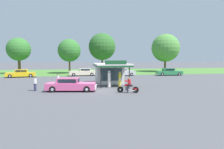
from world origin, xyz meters
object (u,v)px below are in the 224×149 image
at_px(parked_car_back_row_left, 21,74).
at_px(featured_classic_sedan, 71,85).
at_px(parked_car_back_row_centre_right, 83,72).
at_px(gas_pump_offside, 120,80).
at_px(parked_car_second_row_spare, 169,72).
at_px(parked_car_back_row_far_left, 121,72).
at_px(bystander_standing_back_lot, 35,83).
at_px(motorcycle_with_rider, 128,86).
at_px(bystander_strolling_foreground, 58,80).
at_px(gas_pump_nearside, 109,80).

bearing_deg(parked_car_back_row_left, featured_classic_sedan, -60.38).
bearing_deg(parked_car_back_row_centre_right, gas_pump_offside, -76.19).
distance_m(parked_car_second_row_spare, parked_car_back_row_centre_right, 17.90).
xyz_separation_m(parked_car_back_row_far_left, parked_car_second_row_spare, (10.06, -0.81, -0.03)).
distance_m(parked_car_back_row_left, bystander_standing_back_lot, 17.51).
relative_size(parked_car_back_row_far_left, parked_car_second_row_spare, 1.03).
distance_m(motorcycle_with_rider, parked_car_back_row_centre_right, 20.63).
xyz_separation_m(featured_classic_sedan, parked_car_back_row_centre_right, (1.82, 18.10, 0.04)).
distance_m(gas_pump_offside, bystander_standing_back_lot, 9.68).
bearing_deg(parked_car_back_row_left, bystander_standing_back_lot, -69.99).
distance_m(motorcycle_with_rider, bystander_strolling_foreground, 9.88).
bearing_deg(featured_classic_sedan, motorcycle_with_rider, -20.06).
bearing_deg(parked_car_back_row_far_left, gas_pump_offside, -103.92).
relative_size(featured_classic_sedan, bystander_strolling_foreground, 3.71).
bearing_deg(bystander_strolling_foreground, parked_car_back_row_centre_right, 75.61).
height_order(motorcycle_with_rider, bystander_standing_back_lot, bystander_standing_back_lot).
distance_m(featured_classic_sedan, bystander_standing_back_lot, 3.87).
bearing_deg(featured_classic_sedan, bystander_strolling_foreground, 112.73).
xyz_separation_m(motorcycle_with_rider, featured_classic_sedan, (-5.84, 2.13, 0.00)).
distance_m(parked_car_back_row_far_left, parked_car_back_row_centre_right, 7.84).
relative_size(parked_car_back_row_far_left, parked_car_back_row_centre_right, 1.03).
bearing_deg(bystander_standing_back_lot, gas_pump_offside, 5.91).
xyz_separation_m(gas_pump_offside, parked_car_second_row_spare, (13.72, 13.95, -0.19)).
bearing_deg(motorcycle_with_rider, parked_car_back_row_far_left, 78.91).
relative_size(parked_car_back_row_left, bystander_strolling_foreground, 3.64).
relative_size(featured_classic_sedan, bystander_standing_back_lot, 3.53).
bearing_deg(parked_car_back_row_far_left, bystander_standing_back_lot, -130.14).
xyz_separation_m(parked_car_second_row_spare, bystander_strolling_foreground, (-21.31, -11.52, 0.11)).
distance_m(motorcycle_with_rider, parked_car_second_row_spare, 22.50).
distance_m(gas_pump_nearside, parked_car_back_row_centre_right, 16.57).
bearing_deg(parked_car_second_row_spare, parked_car_back_row_left, 177.07).
relative_size(gas_pump_offside, parked_car_back_row_centre_right, 0.34).
bearing_deg(parked_car_back_row_left, parked_car_back_row_centre_right, 4.43).
relative_size(parked_car_back_row_left, bystander_standing_back_lot, 3.47).
bearing_deg(parked_car_back_row_left, gas_pump_nearside, -47.24).
distance_m(gas_pump_offside, parked_car_back_row_centre_right, 16.84).
relative_size(gas_pump_offside, bystander_standing_back_lot, 1.21).
relative_size(gas_pump_offside, parked_car_back_row_left, 0.35).
relative_size(parked_car_second_row_spare, bystander_strolling_foreground, 3.70).
bearing_deg(gas_pump_offside, bystander_strolling_foreground, 162.20).
bearing_deg(parked_car_second_row_spare, gas_pump_nearside, -137.16).
bearing_deg(parked_car_back_row_left, bystander_strolling_foreground, -58.34).
xyz_separation_m(parked_car_back_row_left, bystander_standing_back_lot, (5.99, -16.45, 0.17)).
bearing_deg(parked_car_back_row_left, gas_pump_offside, -44.70).
distance_m(featured_classic_sedan, parked_car_back_row_left, 19.79).
xyz_separation_m(parked_car_back_row_far_left, parked_car_back_row_centre_right, (-7.68, 1.59, -0.01)).
bearing_deg(bystander_standing_back_lot, parked_car_second_row_spare, 32.64).
bearing_deg(parked_car_back_row_centre_right, bystander_standing_back_lot, -107.91).
height_order(parked_car_back_row_left, bystander_standing_back_lot, bystander_standing_back_lot).
distance_m(motorcycle_with_rider, featured_classic_sedan, 6.22).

